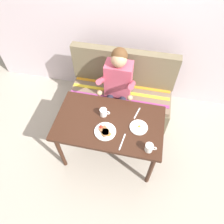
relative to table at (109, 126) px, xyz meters
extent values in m
plane|color=#A59A8C|center=(0.00, 0.00, -0.65)|extent=(8.00, 8.00, 0.00)
cube|color=silver|center=(0.00, 1.27, 0.65)|extent=(4.40, 0.10, 2.60)
cube|color=#361C11|center=(0.00, 0.00, 0.06)|extent=(1.20, 0.70, 0.04)
cylinder|color=#361C11|center=(-0.54, -0.29, -0.30)|extent=(0.05, 0.05, 0.69)
cylinder|color=#361C11|center=(0.54, -0.29, -0.30)|extent=(0.05, 0.05, 0.69)
cylinder|color=#361C11|center=(-0.54, 0.29, -0.30)|extent=(0.05, 0.05, 0.69)
cylinder|color=#361C11|center=(0.54, 0.29, -0.30)|extent=(0.05, 0.05, 0.69)
cube|color=brown|center=(0.00, 0.72, -0.45)|extent=(1.44, 0.56, 0.40)
cube|color=#77624E|center=(0.00, 0.72, -0.22)|extent=(1.40, 0.52, 0.06)
cube|color=brown|center=(0.00, 0.94, 0.08)|extent=(1.44, 0.12, 0.54)
cube|color=#93387A|center=(0.00, 0.58, -0.18)|extent=(1.38, 0.05, 0.01)
cube|color=yellow|center=(0.00, 0.72, -0.18)|extent=(1.38, 0.05, 0.01)
cube|color=orange|center=(0.00, 0.86, -0.18)|extent=(1.38, 0.05, 0.01)
cube|color=#BB4B61|center=(-0.02, 0.66, 0.11)|extent=(0.34, 0.22, 0.48)
sphere|color=tan|center=(-0.02, 0.64, 0.44)|extent=(0.19, 0.19, 0.19)
sphere|color=brown|center=(-0.02, 0.67, 0.47)|extent=(0.19, 0.19, 0.19)
cylinder|color=#BB4B61|center=(-0.21, 0.52, 0.18)|extent=(0.07, 0.29, 0.23)
cylinder|color=#BB4B61|center=(0.17, 0.52, 0.18)|extent=(0.07, 0.29, 0.23)
sphere|color=tan|center=(-0.21, 0.40, 0.08)|extent=(0.07, 0.07, 0.07)
sphere|color=tan|center=(0.17, 0.40, 0.08)|extent=(0.07, 0.07, 0.07)
cylinder|color=#232333|center=(-0.11, 0.49, -0.13)|extent=(0.09, 0.34, 0.09)
cylinder|color=#232333|center=(-0.11, 0.32, -0.39)|extent=(0.08, 0.08, 0.52)
cube|color=black|center=(-0.11, 0.26, -0.62)|extent=(0.09, 0.20, 0.05)
cylinder|color=#232333|center=(0.06, 0.49, -0.13)|extent=(0.09, 0.34, 0.09)
cylinder|color=#232333|center=(0.06, 0.32, -0.39)|extent=(0.08, 0.08, 0.52)
cube|color=black|center=(0.06, 0.26, -0.62)|extent=(0.09, 0.20, 0.05)
cylinder|color=white|center=(-0.01, -0.13, 0.09)|extent=(0.23, 0.23, 0.02)
cube|color=brown|center=(0.00, -0.16, 0.11)|extent=(0.10, 0.10, 0.02)
cube|color=brown|center=(-0.03, -0.13, 0.11)|extent=(0.10, 0.10, 0.02)
cube|color=olive|center=(-0.01, -0.15, 0.11)|extent=(0.08, 0.09, 0.02)
sphere|color=red|center=(-0.07, -0.10, 0.12)|extent=(0.04, 0.04, 0.04)
ellipsoid|color=#CC6623|center=(0.03, -0.17, 0.11)|extent=(0.06, 0.05, 0.02)
cylinder|color=white|center=(0.33, -0.01, 0.09)|extent=(0.20, 0.20, 0.01)
ellipsoid|color=white|center=(0.33, -0.01, 0.10)|extent=(0.09, 0.08, 0.01)
sphere|color=yellow|center=(0.33, -0.01, 0.11)|extent=(0.03, 0.03, 0.03)
cylinder|color=white|center=(0.46, -0.25, 0.13)|extent=(0.08, 0.08, 0.09)
cylinder|color=brown|center=(0.46, -0.25, 0.17)|extent=(0.07, 0.07, 0.01)
torus|color=white|center=(0.51, -0.25, 0.13)|extent=(0.05, 0.01, 0.05)
cylinder|color=white|center=(-0.08, 0.08, 0.13)|extent=(0.08, 0.08, 0.09)
cylinder|color=brown|center=(-0.08, 0.08, 0.17)|extent=(0.07, 0.07, 0.01)
torus|color=white|center=(-0.03, 0.08, 0.13)|extent=(0.05, 0.01, 0.05)
cube|color=silver|center=(0.29, 0.18, 0.08)|extent=(0.06, 0.17, 0.00)
cube|color=silver|center=(0.19, -0.22, 0.08)|extent=(0.04, 0.20, 0.00)
camera|label=1|loc=(0.30, -1.27, 1.97)|focal=33.30mm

